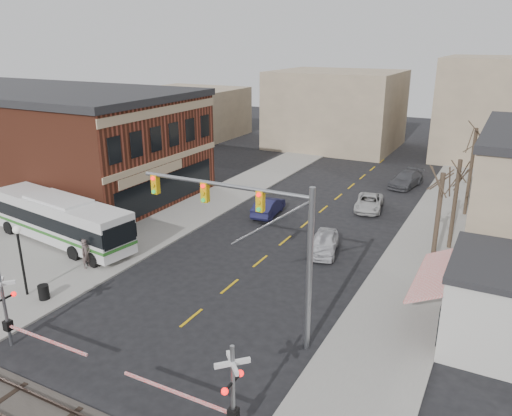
% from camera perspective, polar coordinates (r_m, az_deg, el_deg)
% --- Properties ---
extents(ground, '(160.00, 160.00, 0.00)m').
position_cam_1_polar(ground, '(25.87, -9.98, -14.32)').
color(ground, black).
rests_on(ground, ground).
extents(sidewalk_west, '(5.00, 60.00, 0.12)m').
position_cam_1_polar(sidewalk_west, '(45.75, -4.40, 1.00)').
color(sidewalk_west, gray).
rests_on(sidewalk_west, ground).
extents(sidewalk_east, '(5.00, 60.00, 0.12)m').
position_cam_1_polar(sidewalk_east, '(39.65, 19.67, -2.95)').
color(sidewalk_east, gray).
rests_on(sidewalk_east, ground).
extents(brick_building, '(30.40, 15.40, 9.60)m').
position_cam_1_polar(brick_building, '(53.12, -23.32, 7.31)').
color(brick_building, brown).
rests_on(brick_building, ground).
extents(tree_east_a, '(0.28, 0.28, 6.75)m').
position_cam_1_polar(tree_east_a, '(30.90, 19.91, -2.28)').
color(tree_east_a, '#382B21').
rests_on(tree_east_a, sidewalk_east).
extents(tree_east_b, '(0.28, 0.28, 6.30)m').
position_cam_1_polar(tree_east_b, '(36.61, 21.74, 0.36)').
color(tree_east_b, '#382B21').
rests_on(tree_east_b, sidewalk_east).
extents(tree_east_c, '(0.28, 0.28, 7.20)m').
position_cam_1_polar(tree_east_c, '(44.18, 23.30, 3.78)').
color(tree_east_c, '#382B21').
rests_on(tree_east_c, sidewalk_east).
extents(transit_bus, '(13.02, 4.54, 3.29)m').
position_cam_1_polar(transit_bus, '(38.02, -21.42, -1.20)').
color(transit_bus, silver).
rests_on(transit_bus, ground).
extents(traffic_signal_mast, '(9.15, 0.30, 8.00)m').
position_cam_1_polar(traffic_signal_mast, '(23.18, 0.33, -2.24)').
color(traffic_signal_mast, gray).
rests_on(traffic_signal_mast, ground).
extents(rr_crossing_west, '(5.60, 1.36, 4.00)m').
position_cam_1_polar(rr_crossing_west, '(26.32, -26.19, -10.56)').
color(rr_crossing_west, gray).
rests_on(rr_crossing_west, ground).
extents(rr_crossing_east, '(5.60, 1.36, 4.00)m').
position_cam_1_polar(rr_crossing_east, '(19.20, -3.82, -20.13)').
color(rr_crossing_east, gray).
rests_on(rr_crossing_east, ground).
extents(street_lamp, '(0.44, 0.44, 4.18)m').
position_cam_1_polar(street_lamp, '(30.64, -25.43, -3.94)').
color(street_lamp, black).
rests_on(street_lamp, sidewalk_west).
extents(trash_bin, '(0.60, 0.60, 0.84)m').
position_cam_1_polar(trash_bin, '(30.75, -23.10, -8.83)').
color(trash_bin, black).
rests_on(trash_bin, sidewalk_west).
extents(car_a, '(2.68, 4.62, 1.48)m').
position_cam_1_polar(car_a, '(34.59, 7.79, -3.95)').
color(car_a, silver).
rests_on(car_a, ground).
extents(car_b, '(2.06, 4.64, 1.48)m').
position_cam_1_polar(car_b, '(41.55, 1.43, 0.18)').
color(car_b, '#19193F').
rests_on(car_b, ground).
extents(car_c, '(2.88, 4.93, 1.29)m').
position_cam_1_polar(car_c, '(43.92, 12.78, 0.61)').
color(car_c, '#B4B4B4').
rests_on(car_c, ground).
extents(car_d, '(2.96, 5.36, 1.47)m').
position_cam_1_polar(car_d, '(51.81, 16.78, 3.15)').
color(car_d, '#404045').
rests_on(car_d, ground).
extents(pedestrian_near, '(0.49, 0.72, 1.92)m').
position_cam_1_polar(pedestrian_near, '(33.53, -18.85, -4.96)').
color(pedestrian_near, brown).
rests_on(pedestrian_near, sidewalk_west).
extents(pedestrian_far, '(0.92, 1.01, 1.68)m').
position_cam_1_polar(pedestrian_far, '(36.50, -17.40, -3.06)').
color(pedestrian_far, '#2F3853').
rests_on(pedestrian_far, sidewalk_west).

